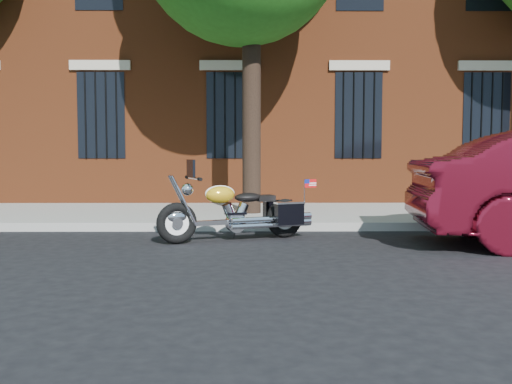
{
  "coord_description": "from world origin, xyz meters",
  "views": [
    {
      "loc": [
        0.49,
        -8.32,
        1.35
      ],
      "look_at": [
        0.57,
        0.8,
        0.71
      ],
      "focal_mm": 40.0,
      "sensor_mm": 36.0,
      "label": 1
    }
  ],
  "objects": [
    {
      "name": "ground",
      "position": [
        0.0,
        0.0,
        0.0
      ],
      "size": [
        120.0,
        120.0,
        0.0
      ],
      "primitive_type": "plane",
      "color": "black",
      "rests_on": "ground"
    },
    {
      "name": "motorcycle",
      "position": [
        0.33,
        0.32,
        0.42
      ],
      "size": [
        2.41,
        1.22,
        1.23
      ],
      "rotation": [
        0.0,
        0.0,
        0.37
      ],
      "color": "black",
      "rests_on": "ground"
    },
    {
      "name": "sidewalk",
      "position": [
        0.0,
        3.26,
        0.07
      ],
      "size": [
        40.0,
        3.6,
        0.15
      ],
      "primitive_type": "cube",
      "color": "gray",
      "rests_on": "ground"
    },
    {
      "name": "building",
      "position": [
        0.0,
        10.06,
        6.0
      ],
      "size": [
        26.0,
        10.08,
        12.0
      ],
      "color": "brown",
      "rests_on": "ground"
    },
    {
      "name": "curb",
      "position": [
        0.0,
        1.38,
        0.07
      ],
      "size": [
        40.0,
        0.16,
        0.15
      ],
      "primitive_type": "cube",
      "color": "gray",
      "rests_on": "ground"
    }
  ]
}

